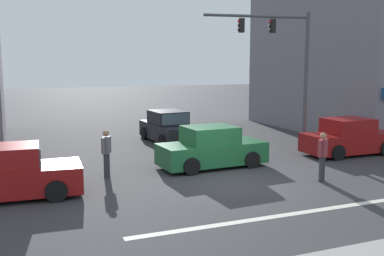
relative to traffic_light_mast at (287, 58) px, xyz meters
name	(u,v)px	position (x,y,z in m)	size (l,w,h in m)	color
ground_plane	(230,182)	(-4.73, -3.94, -4.18)	(120.00, 120.00, 0.00)	#333335
lane_marking_stripe	(290,214)	(-4.73, -7.44, -4.17)	(9.00, 0.24, 0.01)	silver
building_right_corner	(372,56)	(9.06, 4.38, 0.19)	(10.34, 11.87, 8.73)	slate
traffic_light_mast	(287,58)	(0.00, 0.00, 0.00)	(4.85, 0.79, 6.20)	#47474C
sedan_waiting_far	(169,128)	(-4.13, 4.10, -3.46)	(2.07, 4.20, 1.58)	black
sedan_parked_curbside	(212,149)	(-4.39, -1.66, -3.46)	(4.19, 2.05, 1.58)	#1E6033
sedan_crossing_center	(349,138)	(2.16, -1.75, -3.46)	(4.12, 1.92, 1.58)	maroon
sedan_approaching_near	(9,175)	(-11.60, -3.08, -3.46)	(4.19, 2.07, 1.58)	maroon
pedestrian_mid_crossing	(106,151)	(-8.45, -1.75, -3.23)	(0.39, 0.48, 1.67)	#333338
pedestrian_far_side	(323,154)	(-1.83, -5.01, -3.23)	(0.49, 0.38, 1.67)	#333338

